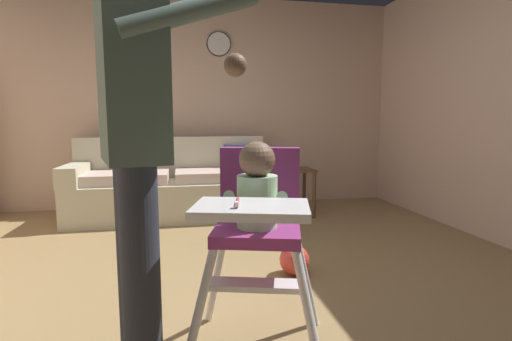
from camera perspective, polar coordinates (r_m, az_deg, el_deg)
The scene contains 9 objects.
ground at distance 2.41m, azimuth -4.10°, elevation -19.44°, with size 6.32×6.83×0.10m, color #987D51.
wall_far at distance 4.80m, azimuth -8.05°, elevation 9.88°, with size 5.52×0.06×2.51m, color beige.
couch at distance 4.33m, azimuth -12.24°, elevation -2.25°, with size 2.14×0.86×0.86m.
high_chair at distance 1.64m, azimuth 0.22°, elevation -5.92°, with size 0.74×0.83×0.96m.
adult_standing at distance 1.45m, azimuth -17.64°, elevation 4.50°, with size 0.59×0.49×1.72m.
toy_ball at distance 2.68m, azimuth 5.74°, elevation -13.12°, with size 0.20×0.20×0.20m, color #D13D33.
side_table at distance 4.24m, azimuth 5.76°, elevation -1.63°, with size 0.40×0.40×0.52m.
sippy_cup at distance 4.21m, azimuth 5.83°, elevation 0.92°, with size 0.07×0.07×0.10m, color green.
wall_clock at distance 4.86m, azimuth -5.58°, elevation 18.27°, with size 0.29×0.04×0.29m.
Camera 1 is at (-0.25, -2.14, 1.04)m, focal length 26.82 mm.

